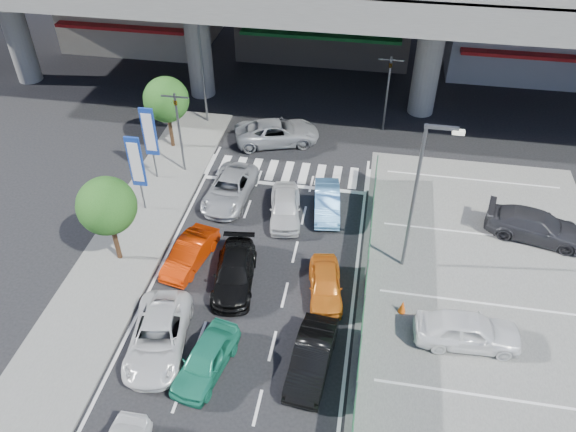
% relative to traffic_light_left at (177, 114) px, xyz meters
% --- Properties ---
extents(ground, '(120.00, 120.00, 0.00)m').
position_rel_traffic_light_left_xyz_m(ground, '(6.20, -12.00, -3.94)').
color(ground, black).
rests_on(ground, ground).
extents(parking_lot, '(12.00, 28.00, 0.06)m').
position_rel_traffic_light_left_xyz_m(parking_lot, '(17.20, -10.00, -3.91)').
color(parking_lot, '#585856').
rests_on(parking_lot, ground).
extents(sidewalk_left, '(4.00, 30.00, 0.12)m').
position_rel_traffic_light_left_xyz_m(sidewalk_left, '(-0.80, -8.00, -3.88)').
color(sidewalk_left, '#585856').
rests_on(sidewalk_left, ground).
extents(fence_run, '(0.16, 22.00, 1.80)m').
position_rel_traffic_light_left_xyz_m(fence_run, '(11.50, -11.00, -3.04)').
color(fence_run, '#1D5531').
rests_on(fence_run, ground).
extents(traffic_light_left, '(1.60, 1.24, 5.20)m').
position_rel_traffic_light_left_xyz_m(traffic_light_left, '(0.00, 0.00, 0.00)').
color(traffic_light_left, '#595B60').
rests_on(traffic_light_left, ground).
extents(traffic_light_right, '(1.60, 1.24, 5.20)m').
position_rel_traffic_light_left_xyz_m(traffic_light_right, '(11.70, 7.00, 0.00)').
color(traffic_light_right, '#595B60').
rests_on(traffic_light_right, ground).
extents(street_lamp_right, '(1.65, 0.22, 8.00)m').
position_rel_traffic_light_left_xyz_m(street_lamp_right, '(13.37, -6.00, 0.83)').
color(street_lamp_right, '#595B60').
rests_on(street_lamp_right, ground).
extents(street_lamp_left, '(1.65, 0.22, 8.00)m').
position_rel_traffic_light_left_xyz_m(street_lamp_left, '(-0.13, 6.00, 0.83)').
color(street_lamp_left, '#595B60').
rests_on(street_lamp_left, ground).
extents(signboard_near, '(0.80, 0.14, 4.70)m').
position_rel_traffic_light_left_xyz_m(signboard_near, '(-1.00, -4.01, -0.87)').
color(signboard_near, '#595B60').
rests_on(signboard_near, ground).
extents(signboard_far, '(0.80, 0.14, 4.70)m').
position_rel_traffic_light_left_xyz_m(signboard_far, '(-1.40, -1.01, -0.87)').
color(signboard_far, '#595B60').
rests_on(signboard_far, ground).
extents(tree_near, '(2.80, 2.80, 4.80)m').
position_rel_traffic_light_left_xyz_m(tree_near, '(-0.80, -8.00, -0.55)').
color(tree_near, '#382314').
rests_on(tree_near, ground).
extents(tree_far, '(2.80, 2.80, 4.80)m').
position_rel_traffic_light_left_xyz_m(tree_far, '(-1.60, 2.50, -0.55)').
color(tree_far, '#382314').
rests_on(tree_far, ground).
extents(sedan_white_mid_left, '(3.04, 5.26, 1.38)m').
position_rel_traffic_light_left_xyz_m(sedan_white_mid_left, '(3.07, -12.87, -3.25)').
color(sedan_white_mid_left, silver).
rests_on(sedan_white_mid_left, ground).
extents(taxi_teal_mid, '(2.34, 4.17, 1.34)m').
position_rel_traffic_light_left_xyz_m(taxi_teal_mid, '(5.37, -13.62, -3.27)').
color(taxi_teal_mid, '#238D6C').
rests_on(taxi_teal_mid, ground).
extents(hatch_black_mid_right, '(1.81, 4.30, 1.38)m').
position_rel_traffic_light_left_xyz_m(hatch_black_mid_right, '(9.60, -12.82, -3.25)').
color(hatch_black_mid_right, black).
rests_on(hatch_black_mid_right, ground).
extents(taxi_orange_left, '(2.11, 4.11, 1.29)m').
position_rel_traffic_light_left_xyz_m(taxi_orange_left, '(2.81, -7.65, -3.29)').
color(taxi_orange_left, red).
rests_on(taxi_orange_left, ground).
extents(sedan_black_mid, '(2.38, 4.73, 1.32)m').
position_rel_traffic_light_left_xyz_m(sedan_black_mid, '(5.30, -8.60, -3.28)').
color(sedan_black_mid, black).
rests_on(sedan_black_mid, ground).
extents(taxi_orange_right, '(2.09, 3.91, 1.27)m').
position_rel_traffic_light_left_xyz_m(taxi_orange_right, '(9.65, -8.60, -3.30)').
color(taxi_orange_right, orange).
rests_on(taxi_orange_right, ground).
extents(wagon_silver_front_left, '(2.54, 5.01, 1.36)m').
position_rel_traffic_light_left_xyz_m(wagon_silver_front_left, '(3.42, -2.21, -3.26)').
color(wagon_silver_front_left, '#9D9FA4').
rests_on(wagon_silver_front_left, ground).
extents(sedan_white_front_mid, '(2.28, 4.26, 1.38)m').
position_rel_traffic_light_left_xyz_m(sedan_white_front_mid, '(6.80, -3.29, -3.25)').
color(sedan_white_front_mid, silver).
rests_on(sedan_white_front_mid, ground).
extents(kei_truck_front_right, '(1.85, 4.03, 1.28)m').
position_rel_traffic_light_left_xyz_m(kei_truck_front_right, '(8.99, -2.40, -3.30)').
color(kei_truck_front_right, '#5695D2').
rests_on(kei_truck_front_right, ground).
extents(crossing_wagon_silver, '(5.94, 4.02, 1.51)m').
position_rel_traffic_light_left_xyz_m(crossing_wagon_silver, '(4.94, 4.23, -3.18)').
color(crossing_wagon_silver, '#A3A6AB').
rests_on(crossing_wagon_silver, ground).
extents(parked_sedan_white, '(4.56, 2.01, 1.53)m').
position_rel_traffic_light_left_xyz_m(parked_sedan_white, '(15.93, -10.39, -3.11)').
color(parked_sedan_white, white).
rests_on(parked_sedan_white, parking_lot).
extents(parked_sedan_dgrey, '(5.37, 3.08, 1.46)m').
position_rel_traffic_light_left_xyz_m(parked_sedan_dgrey, '(19.92, -2.74, -3.14)').
color(parked_sedan_dgrey, '#2E2E33').
rests_on(parked_sedan_dgrey, parking_lot).
extents(traffic_cone, '(0.47, 0.47, 0.69)m').
position_rel_traffic_light_left_xyz_m(traffic_cone, '(13.23, -9.15, -3.53)').
color(traffic_cone, '#EA540D').
rests_on(traffic_cone, parking_lot).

